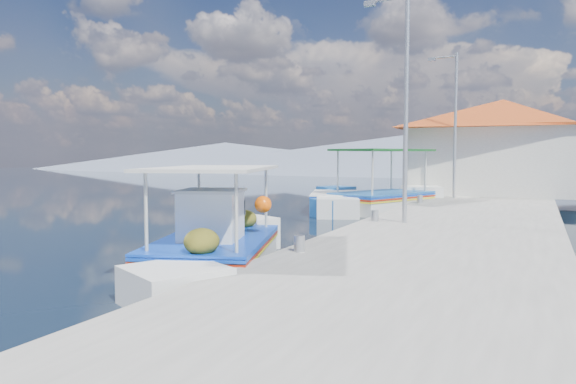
% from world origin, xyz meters
% --- Properties ---
extents(ground, '(160.00, 160.00, 0.00)m').
position_xyz_m(ground, '(0.00, 0.00, 0.00)').
color(ground, black).
rests_on(ground, ground).
extents(quay, '(5.00, 44.00, 0.50)m').
position_xyz_m(quay, '(5.90, 6.00, 0.25)').
color(quay, '#A29F98').
rests_on(quay, ground).
extents(bollards, '(0.20, 17.20, 0.30)m').
position_xyz_m(bollards, '(3.80, 5.25, 0.65)').
color(bollards, '#A5A8AD').
rests_on(bollards, quay).
extents(main_caique, '(3.46, 6.55, 2.28)m').
position_xyz_m(main_caique, '(2.04, -3.04, 0.44)').
color(main_caique, silver).
rests_on(main_caique, ground).
extents(caique_green_canopy, '(4.09, 6.90, 2.80)m').
position_xyz_m(caique_green_canopy, '(2.11, 8.89, 0.42)').
color(caique_green_canopy, silver).
rests_on(caique_green_canopy, ground).
extents(caique_blue_hull, '(3.17, 5.97, 1.12)m').
position_xyz_m(caique_blue_hull, '(0.25, 8.61, 0.30)').
color(caique_blue_hull, '#1C5AA8').
rests_on(caique_blue_hull, ground).
extents(harbor_building, '(10.49, 10.49, 4.40)m').
position_xyz_m(harbor_building, '(6.20, 15.00, 2.78)').
color(harbor_building, white).
rests_on(harbor_building, quay).
extents(lamp_post_near, '(1.21, 0.14, 6.00)m').
position_xyz_m(lamp_post_near, '(4.51, 2.00, 3.85)').
color(lamp_post_near, '#A5A8AD').
rests_on(lamp_post_near, quay).
extents(lamp_post_far, '(1.21, 0.14, 6.00)m').
position_xyz_m(lamp_post_far, '(4.51, 11.00, 3.85)').
color(lamp_post_far, '#A5A8AD').
rests_on(lamp_post_far, quay).
extents(mountain_ridge, '(171.40, 96.00, 5.50)m').
position_xyz_m(mountain_ridge, '(6.54, 56.00, 2.04)').
color(mountain_ridge, slate).
rests_on(mountain_ridge, ground).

